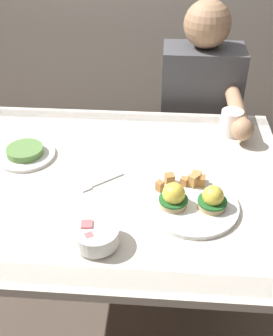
# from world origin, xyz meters

# --- Properties ---
(ground_plane) EXTENTS (6.00, 6.00, 0.00)m
(ground_plane) POSITION_xyz_m (0.00, 0.00, 0.00)
(ground_plane) COLOR brown
(dining_table) EXTENTS (1.20, 0.90, 0.74)m
(dining_table) POSITION_xyz_m (0.00, 0.00, 0.63)
(dining_table) COLOR silver
(dining_table) RESTS_ON ground_plane
(eggs_benedict_plate) EXTENTS (0.27, 0.27, 0.09)m
(eggs_benedict_plate) POSITION_xyz_m (0.28, -0.13, 0.76)
(eggs_benedict_plate) COLOR white
(eggs_benedict_plate) RESTS_ON dining_table
(fruit_bowl) EXTENTS (0.12, 0.12, 0.06)m
(fruit_bowl) POSITION_xyz_m (0.03, -0.29, 0.77)
(fruit_bowl) COLOR white
(fruit_bowl) RESTS_ON dining_table
(coffee_mug) EXTENTS (0.11, 0.08, 0.09)m
(coffee_mug) POSITION_xyz_m (0.44, 0.30, 0.79)
(coffee_mug) COLOR white
(coffee_mug) RESTS_ON dining_table
(fork) EXTENTS (0.13, 0.11, 0.00)m
(fork) POSITION_xyz_m (-0.00, -0.04, 0.74)
(fork) COLOR silver
(fork) RESTS_ON dining_table
(side_plate) EXTENTS (0.20, 0.20, 0.04)m
(side_plate) POSITION_xyz_m (-0.27, 0.09, 0.75)
(side_plate) COLOR white
(side_plate) RESTS_ON dining_table
(diner_person) EXTENTS (0.34, 0.54, 1.14)m
(diner_person) POSITION_xyz_m (0.35, 0.60, 0.65)
(diner_person) COLOR #33333D
(diner_person) RESTS_ON ground_plane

